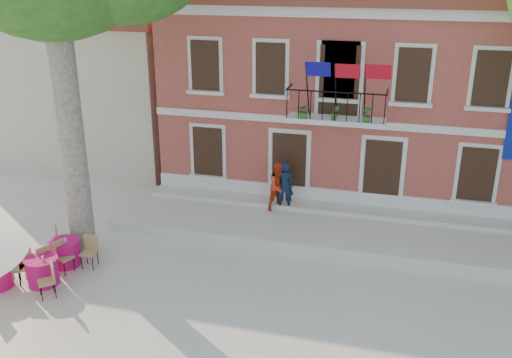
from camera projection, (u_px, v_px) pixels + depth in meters
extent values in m
plane|color=beige|center=(228.00, 294.00, 15.28)|extent=(90.00, 90.00, 0.00)
cube|color=#C24D46|center=(350.00, 92.00, 22.57)|extent=(13.00, 8.00, 7.00)
cube|color=silver|center=(343.00, 12.00, 17.81)|extent=(13.30, 0.35, 0.35)
cube|color=silver|center=(336.00, 120.00, 18.55)|extent=(3.20, 0.90, 0.15)
cube|color=black|center=(336.00, 92.00, 17.84)|extent=(3.20, 0.04, 0.04)
cube|color=#110C8D|center=(306.00, 69.00, 17.47)|extent=(0.76, 0.27, 0.47)
cube|color=red|center=(335.00, 70.00, 17.25)|extent=(0.76, 0.29, 0.47)
cube|color=red|center=(365.00, 72.00, 17.04)|extent=(0.76, 0.27, 0.47)
imported|color=#26591E|center=(304.00, 111.00, 18.41)|extent=(0.43, 0.37, 0.48)
imported|color=#26591E|center=(335.00, 113.00, 18.17)|extent=(0.26, 0.21, 0.48)
imported|color=#26591E|center=(367.00, 115.00, 17.93)|extent=(0.27, 0.27, 0.48)
cube|color=beige|center=(103.00, 84.00, 26.41)|extent=(9.00, 9.00, 6.00)
cube|color=brown|center=(96.00, 13.00, 25.27)|extent=(9.40, 9.40, 0.40)
cube|color=silver|center=(326.00, 228.00, 18.71)|extent=(14.00, 3.40, 0.30)
cylinder|color=#A59E84|center=(69.00, 121.00, 16.14)|extent=(0.73, 0.73, 8.18)
imported|color=#0F1D35|center=(284.00, 186.00, 19.46)|extent=(0.71, 0.55, 1.73)
imported|color=red|center=(279.00, 186.00, 19.44)|extent=(1.05, 1.04, 1.71)
cube|color=tan|center=(25.00, 267.00, 15.68)|extent=(0.58, 0.58, 0.95)
cylinder|color=#CE1351|center=(43.00, 271.00, 15.63)|extent=(0.84, 0.84, 0.75)
cylinder|color=#CE1351|center=(41.00, 259.00, 15.49)|extent=(0.90, 0.90, 0.02)
cube|color=tan|center=(64.00, 257.00, 16.18)|extent=(0.53, 0.53, 0.95)
cube|color=tan|center=(15.00, 268.00, 15.63)|extent=(0.50, 0.50, 0.95)
cube|color=tan|center=(46.00, 281.00, 14.97)|extent=(0.59, 0.59, 0.95)
cylinder|color=#CE1351|center=(65.00, 253.00, 16.61)|extent=(0.84, 0.84, 0.75)
cylinder|color=#CE1351|center=(64.00, 241.00, 16.48)|extent=(0.90, 0.90, 0.02)
cube|color=tan|center=(89.00, 252.00, 16.45)|extent=(0.45, 0.45, 0.95)
cube|color=tan|center=(64.00, 239.00, 17.24)|extent=(0.58, 0.58, 0.95)
cube|color=tan|center=(41.00, 260.00, 16.05)|extent=(0.56, 0.56, 0.95)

